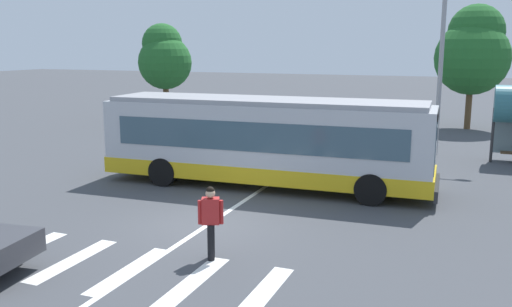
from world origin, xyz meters
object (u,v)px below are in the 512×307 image
Objects in this scene: parked_car_white at (255,121)px; background_tree_right at (473,50)px; city_transit_bus at (265,141)px; pedestrian_crossing_street at (211,219)px; parked_car_black at (303,123)px; twin_arm_street_lamp at (443,38)px; background_tree_left at (164,57)px; parked_car_teal at (350,127)px.

parked_car_white is 13.35m from background_tree_right.
background_tree_right reaches higher than city_transit_bus.
parked_car_black is at bearing 100.08° from pedestrian_crossing_street.
twin_arm_street_lamp is at bearing -97.86° from background_tree_right.
background_tree_left reaches higher than city_transit_bus.
parked_car_white is 0.99× the size of parked_car_black.
background_tree_left reaches higher than parked_car_black.
background_tree_right reaches higher than background_tree_left.
city_transit_bus reaches higher than parked_car_black.
twin_arm_street_lamp is 8.94m from background_tree_right.
background_tree_right is (8.13, 6.73, 3.80)m from parked_car_black.
parked_car_white is 2.80m from parked_car_black.
background_tree_left is at bearing -166.03° from background_tree_right.
parked_car_teal is 0.64× the size of background_tree_right.
city_transit_bus reaches higher than parked_car_white.
twin_arm_street_lamp is (6.91, -2.11, 4.41)m from parked_car_black.
twin_arm_street_lamp is (4.33, -1.78, 4.41)m from parked_car_teal.
parked_car_black is 8.47m from twin_arm_street_lamp.
city_transit_bus is 18.50m from background_tree_right.
parked_car_black is 10.61m from background_tree_left.
pedestrian_crossing_street is 16.79m from parked_car_teal.
background_tree_left is at bearing 168.13° from parked_car_teal.
city_transit_bus reaches higher than parked_car_teal.
pedestrian_crossing_street is 0.38× the size of parked_car_white.
twin_arm_street_lamp is at bearing -12.63° from parked_car_white.
parked_car_white is at bearing 108.78° from pedestrian_crossing_street.
parked_car_black is 0.55× the size of twin_arm_street_lamp.
twin_arm_street_lamp is (5.11, 8.29, 3.59)m from city_transit_bus.
pedestrian_crossing_street is 0.24× the size of background_tree_right.
twin_arm_street_lamp is at bearing 75.54° from pedestrian_crossing_street.
background_tree_right reaches higher than parked_car_teal.
background_tree_left is (-12.84, 19.39, 3.16)m from pedestrian_crossing_street.
pedestrian_crossing_street reaches higher than parked_car_teal.
background_tree_right is at bearing 31.35° from parked_car_white.
pedestrian_crossing_street reaches higher than parked_car_black.
pedestrian_crossing_street is at bearing -104.46° from twin_arm_street_lamp.
twin_arm_street_lamp is at bearing -14.68° from background_tree_left.
parked_car_teal is 0.74× the size of background_tree_left.
parked_car_teal is at bearing 85.57° from city_transit_bus.
background_tree_right is (10.93, 6.66, 3.80)m from parked_car_white.
background_tree_left reaches higher than parked_car_teal.
parked_car_black is (2.80, -0.07, 0.00)m from parked_car_white.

